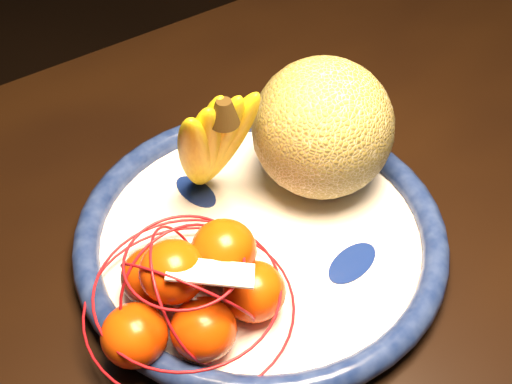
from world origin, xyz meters
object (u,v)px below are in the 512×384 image
mandarin_bag (193,288)px  fruit_bowl (261,237)px  dining_table (362,250)px  banana_bunch (210,140)px  cantaloupe (323,128)px

mandarin_bag → fruit_bowl: bearing=28.5°
fruit_bowl → mandarin_bag: size_ratio=1.65×
dining_table → fruit_bowl: bearing=171.6°
dining_table → banana_bunch: 0.24m
dining_table → cantaloupe: size_ratio=10.43×
cantaloupe → mandarin_bag: cantaloupe is taller
dining_table → fruit_bowl: (-0.13, 0.00, 0.09)m
cantaloupe → banana_bunch: 0.12m
dining_table → fruit_bowl: size_ratio=4.06×
dining_table → mandarin_bag: size_ratio=6.69×
dining_table → mandarin_bag: (-0.23, -0.05, 0.13)m
banana_bunch → mandarin_bag: 0.15m
dining_table → banana_bunch: banana_bunch is taller
dining_table → banana_bunch: bearing=147.6°
fruit_bowl → cantaloupe: cantaloupe is taller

